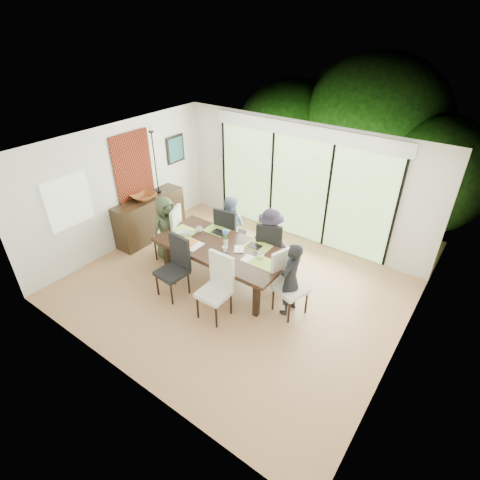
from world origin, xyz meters
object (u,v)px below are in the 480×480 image
Objects in this scene: chair_right_end at (291,285)px; cup_b at (225,249)px; chair_left_end at (167,232)px; chair_near_left at (171,268)px; table_top at (222,248)px; chair_far_left at (231,231)px; person_far_left at (230,227)px; person_far_right at (270,242)px; sideboard at (150,217)px; chair_far_right at (270,245)px; person_right_end at (290,279)px; bowl at (144,197)px; cup_c at (261,256)px; person_left_end at (167,228)px; chair_near_right at (214,289)px; vase at (226,243)px; cup_a at (199,230)px; laptop at (185,234)px.

cup_b is at bearing 111.98° from chair_right_end.
chair_near_left is (1.00, -0.87, 0.00)m from chair_left_end.
chair_far_left reaches higher than table_top.
person_far_left reaches higher than chair_left_end.
table_top is 1.86× the size of person_far_right.
chair_right_end is 2.12m from person_far_left.
person_far_left reaches higher than sideboard.
chair_left_end is 2.21m from person_far_right.
chair_far_right is 0.85× the size of person_right_end.
bowl reaches higher than sideboard.
table_top is at bearing -172.87° from cup_c.
chair_far_left is 1.34m from person_left_end.
chair_near_right is at bearing 5.05° from chair_near_left.
chair_far_left is 0.85× the size of person_left_end.
bowl is (-1.99, -0.57, 0.46)m from chair_far_left.
person_right_end is at bearing 147.01° from chair_far_left.
cup_b is at bearing 44.55° from chair_far_right.
person_far_left is 0.79× the size of sideboard.
chair_near_left is 1.00× the size of chair_near_right.
bowl is (-2.99, -0.55, 0.36)m from person_far_right.
person_far_right reaches higher than vase.
sideboard reaches higher than cup_a.
chair_far_right is 2.02m from chair_near_left.
sideboard is (-2.99, -0.47, -0.10)m from chair_far_right.
chair_left_end is at bearing 143.71° from laptop.
cup_b is at bearing 113.05° from chair_far_left.
cup_a reaches higher than cup_b.
sideboard is (-1.99, -0.45, -0.20)m from person_far_left.
chair_near_left reaches higher than sideboard.
laptop is at bearing -16.68° from sideboard.
chair_near_left is 11.00× the size of cup_b.
cup_a is 0.89m from cup_b.
person_far_left is 1.46m from cup_c.
person_left_end reaches higher than laptop.
person_far_right is (1.00, -0.02, 0.10)m from chair_far_left.
person_far_left reaches higher than table_top.
person_left_end is 10.75× the size of vase.
person_left_end is 1.05m from sideboard.
cup_a is at bearing 106.14° from chair_near_left.
chair_near_left is at bearing 179.41° from chair_near_right.
person_far_right is 12.90× the size of cup_b.
vase is at bearing 67.33° from chair_left_end.
chair_near_left reaches higher than cup_a.
table_top is at bearing 107.74° from chair_right_end.
chair_near_left reaches higher than vase.
bowl is at bearing -0.41° from person_far_right.
vase is (0.55, 0.92, 0.28)m from chair_near_left.
table_top is 0.98m from chair_far_left.
table_top is 1.48m from person_right_end.
chair_right_end is at bearing 40.43° from chair_near_right.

